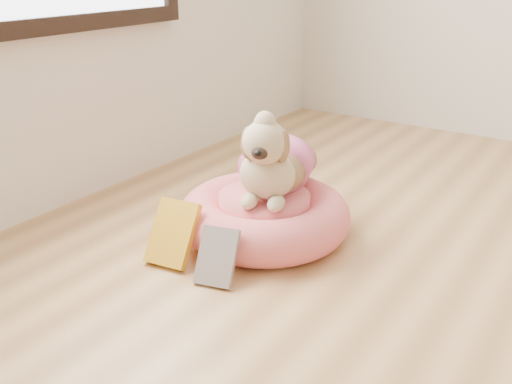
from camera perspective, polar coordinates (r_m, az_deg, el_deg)
The scene contains 4 objects.
pet_bed at distance 1.94m, azimuth 0.82°, elevation -2.39°, with size 0.58×0.58×0.15m.
dog at distance 1.88m, azimuth 1.80°, elevation 4.42°, with size 0.30×0.43×0.32m, color brown, non-canonical shape.
book_yellow at distance 1.79m, azimuth -8.32°, elevation -4.11°, with size 0.14×0.03×0.21m, color #FFFB1A.
book_white at distance 1.68m, azimuth -3.93°, elevation -6.47°, with size 0.11×0.02×0.17m, color white.
Camera 1 is at (-0.26, -0.87, 0.89)m, focal length 40.00 mm.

